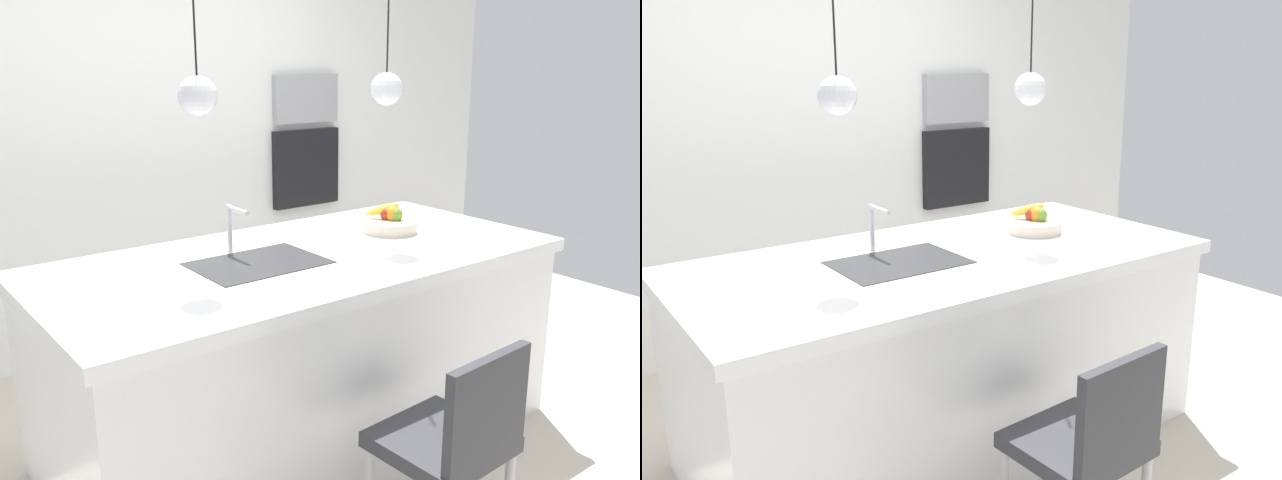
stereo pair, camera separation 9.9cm
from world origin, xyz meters
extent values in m
plane|color=beige|center=(0.00, 0.00, 0.00)|extent=(6.60, 6.60, 0.00)
cube|color=white|center=(0.00, 1.65, 1.30)|extent=(6.00, 0.10, 2.60)
cube|color=white|center=(0.00, 0.00, 0.44)|extent=(2.34, 1.08, 0.89)
cube|color=white|center=(0.00, 0.00, 0.92)|extent=(2.40, 1.14, 0.06)
cube|color=#2D2D30|center=(-0.24, 0.00, 0.94)|extent=(0.56, 0.40, 0.02)
cylinder|color=silver|center=(-0.24, 0.24, 1.06)|extent=(0.02, 0.02, 0.22)
cylinder|color=silver|center=(-0.24, 0.16, 1.16)|extent=(0.02, 0.16, 0.02)
cylinder|color=beige|center=(0.60, 0.06, 0.98)|extent=(0.28, 0.28, 0.06)
sphere|color=#B22D1E|center=(0.61, 0.09, 1.03)|extent=(0.07, 0.07, 0.07)
sphere|color=olive|center=(0.63, 0.05, 1.04)|extent=(0.08, 0.08, 0.08)
sphere|color=orange|center=(0.62, 0.06, 1.04)|extent=(0.08, 0.08, 0.08)
ellipsoid|color=yellow|center=(0.59, 0.11, 1.06)|extent=(0.16, 0.16, 0.10)
cube|color=#9E9EA3|center=(1.18, 1.58, 1.54)|extent=(0.54, 0.08, 0.34)
cube|color=black|center=(1.18, 1.58, 1.04)|extent=(0.56, 0.08, 0.56)
cube|color=#333338|center=(-0.03, -0.91, 0.44)|extent=(0.46, 0.44, 0.06)
cube|color=#333338|center=(-0.02, -1.10, 0.66)|extent=(0.42, 0.06, 0.38)
cylinder|color=#B2B2B7|center=(0.15, -0.72, 0.20)|extent=(0.04, 0.04, 0.41)
sphere|color=silver|center=(-0.50, 0.00, 1.67)|extent=(0.16, 0.16, 0.16)
sphere|color=silver|center=(0.50, 0.00, 1.67)|extent=(0.16, 0.16, 0.16)
cylinder|color=black|center=(0.50, 0.00, 2.05)|extent=(0.01, 0.01, 0.60)
camera|label=1|loc=(-1.74, -2.39, 1.81)|focal=37.84mm
camera|label=2|loc=(-1.66, -2.45, 1.81)|focal=37.84mm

